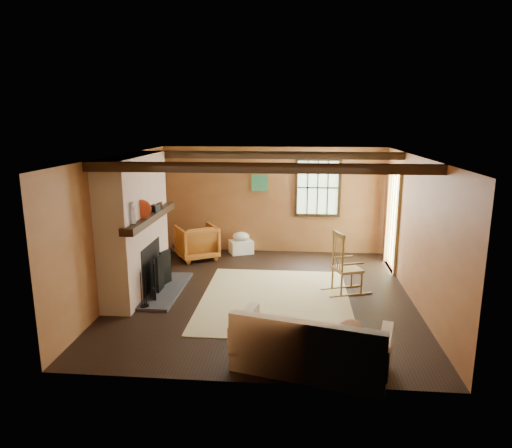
# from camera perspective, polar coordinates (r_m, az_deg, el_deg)

# --- Properties ---
(ground) EXTENTS (5.50, 5.50, 0.00)m
(ground) POSITION_cam_1_polar(r_m,az_deg,el_deg) (8.06, 1.05, -8.81)
(ground) COLOR black
(ground) RESTS_ON ground
(room_envelope) EXTENTS (5.02, 5.52, 2.44)m
(room_envelope) POSITION_cam_1_polar(r_m,az_deg,el_deg) (7.85, 2.83, 3.01)
(room_envelope) COLOR #985C36
(room_envelope) RESTS_ON ground
(fireplace) EXTENTS (1.02, 2.30, 2.40)m
(fireplace) POSITION_cam_1_polar(r_m,az_deg,el_deg) (8.17, -14.69, -0.80)
(fireplace) COLOR #9E543D
(fireplace) RESTS_ON ground
(rug) EXTENTS (2.50, 3.00, 0.01)m
(rug) POSITION_cam_1_polar(r_m,az_deg,el_deg) (7.86, 2.42, -9.37)
(rug) COLOR #D1C08B
(rug) RESTS_ON ground
(rocking_chair) EXTENTS (0.90, 0.66, 1.11)m
(rocking_chair) POSITION_cam_1_polar(r_m,az_deg,el_deg) (8.16, 11.09, -5.29)
(rocking_chair) COLOR #A78C51
(rocking_chair) RESTS_ON ground
(sofa) EXTENTS (2.01, 1.26, 0.75)m
(sofa) POSITION_cam_1_polar(r_m,az_deg,el_deg) (5.75, 6.83, -15.27)
(sofa) COLOR white
(sofa) RESTS_ON ground
(firewood_pile) EXTENTS (0.61, 0.11, 0.22)m
(firewood_pile) POSITION_cam_1_polar(r_m,az_deg,el_deg) (10.62, -8.79, -2.95)
(firewood_pile) COLOR brown
(firewood_pile) RESTS_ON ground
(laundry_basket) EXTENTS (0.61, 0.55, 0.30)m
(laundry_basket) POSITION_cam_1_polar(r_m,az_deg,el_deg) (10.44, -1.87, -2.86)
(laundry_basket) COLOR white
(laundry_basket) RESTS_ON ground
(basket_pillow) EXTENTS (0.46, 0.42, 0.19)m
(basket_pillow) POSITION_cam_1_polar(r_m,az_deg,el_deg) (10.37, -1.88, -1.55)
(basket_pillow) COLOR white
(basket_pillow) RESTS_ON laundry_basket
(armchair) EXTENTS (1.11, 1.11, 0.75)m
(armchair) POSITION_cam_1_polar(r_m,az_deg,el_deg) (10.06, -7.41, -2.24)
(armchair) COLOR #BF6026
(armchair) RESTS_ON ground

